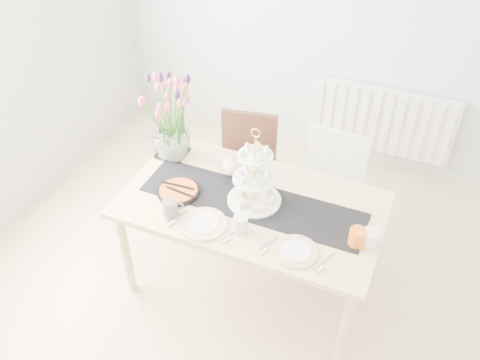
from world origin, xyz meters
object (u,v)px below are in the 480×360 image
at_px(cream_jug, 370,238).
at_px(mug_orange, 357,237).
at_px(dining_table, 252,211).
at_px(cake_stand, 255,185).
at_px(plate_right, 296,251).
at_px(chair_white, 328,184).
at_px(plate_left, 204,224).
at_px(tart_tin, 178,191).
at_px(tulip_vase, 168,107).
at_px(teapot, 233,166).
at_px(radiator, 383,121).
at_px(mug_white, 241,224).
at_px(chair_brown, 246,161).
at_px(mug_grey, 170,208).

height_order(cream_jug, mug_orange, mug_orange).
xyz_separation_m(dining_table, cake_stand, (0.01, 0.01, 0.22)).
bearing_deg(plate_right, chair_white, 92.56).
distance_m(cream_jug, plate_left, 0.95).
relative_size(cake_stand, tart_tin, 1.81).
relative_size(tulip_vase, tart_tin, 2.57).
bearing_deg(plate_right, plate_left, -179.42).
bearing_deg(dining_table, tulip_vase, 160.56).
height_order(chair_white, cake_stand, cake_stand).
bearing_deg(plate_left, mug_orange, 12.86).
xyz_separation_m(dining_table, teapot, (-0.22, 0.20, 0.14)).
xyz_separation_m(radiator, mug_orange, (0.15, -1.84, 0.36)).
relative_size(tulip_vase, cream_jug, 7.14).
bearing_deg(tulip_vase, mug_orange, -14.19).
distance_m(radiator, cake_stand, 1.85).
bearing_deg(teapot, mug_white, -57.67).
relative_size(tulip_vase, plate_left, 2.45).
xyz_separation_m(radiator, mug_white, (-0.49, -1.99, 0.35)).
bearing_deg(mug_orange, chair_brown, 111.42).
relative_size(radiator, plate_right, 4.72).
distance_m(mug_grey, mug_white, 0.44).
xyz_separation_m(dining_table, tulip_vase, (-0.69, 0.24, 0.46)).
height_order(mug_orange, plate_left, mug_orange).
height_order(chair_white, cream_jug, chair_white).
distance_m(cake_stand, cream_jug, 0.73).
bearing_deg(mug_white, tart_tin, -174.22).
bearing_deg(tart_tin, mug_orange, 0.18).
height_order(dining_table, teapot, teapot).
xyz_separation_m(mug_grey, mug_orange, (1.07, 0.19, 0.00)).
xyz_separation_m(cake_stand, tart_tin, (-0.47, -0.11, -0.12)).
height_order(teapot, tart_tin, teapot).
height_order(radiator, mug_white, mug_white).
relative_size(chair_brown, mug_white, 8.56).
bearing_deg(radiator, mug_white, -103.88).
xyz_separation_m(cream_jug, mug_orange, (-0.07, -0.03, 0.01)).
xyz_separation_m(tart_tin, plate_right, (0.83, -0.19, -0.01)).
relative_size(radiator, tart_tin, 4.49).
height_order(tulip_vase, cream_jug, tulip_vase).
xyz_separation_m(cake_stand, teapot, (-0.23, 0.20, -0.07)).
bearing_deg(plate_left, chair_white, 60.61).
distance_m(radiator, cream_jug, 1.85).
distance_m(tulip_vase, mug_orange, 1.44).
height_order(cake_stand, plate_left, cake_stand).
xyz_separation_m(mug_white, plate_right, (0.35, -0.04, -0.04)).
height_order(dining_table, chair_brown, chair_brown).
bearing_deg(mug_orange, teapot, 130.73).
distance_m(mug_orange, plate_right, 0.35).
relative_size(radiator, cream_jug, 12.48).
xyz_separation_m(teapot, mug_white, (0.25, -0.45, -0.02)).
bearing_deg(mug_grey, tart_tin, 66.21).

